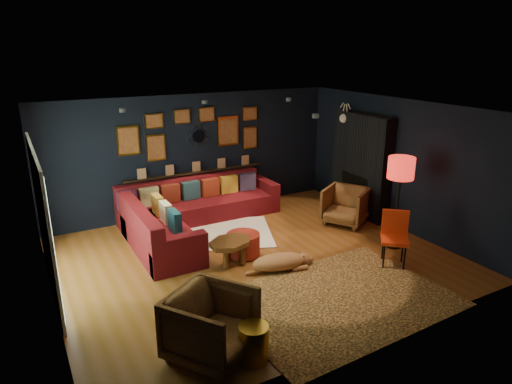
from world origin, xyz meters
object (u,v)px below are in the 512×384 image
armchair_left (211,322)px  floor_lamp (401,172)px  armchair_right (346,204)px  gold_stool (254,343)px  sectional (185,215)px  orange_chair (395,233)px  coffee_table (231,245)px  dog (279,259)px  pouf (243,244)px

armchair_left → floor_lamp: size_ratio=0.54×
armchair_right → gold_stool: (-3.75, -2.91, -0.20)m
sectional → orange_chair: (2.60, -3.09, 0.23)m
gold_stool → sectional: bearing=80.7°
coffee_table → dog: bearing=-45.5°
pouf → gold_stool: 2.81m
floor_lamp → sectional: bearing=140.1°
coffee_table → floor_lamp: floor_lamp is taller
sectional → coffee_table: sectional is taller
armchair_right → dog: bearing=-95.3°
dog → floor_lamp: bearing=7.1°
floor_lamp → dog: size_ratio=1.39×
coffee_table → floor_lamp: 3.26m
sectional → armchair_left: size_ratio=3.68×
sectional → gold_stool: size_ratio=7.57×
pouf → gold_stool: gold_stool is taller
armchair_left → orange_chair: bearing=-22.7°
pouf → armchair_left: 2.76m
armchair_left → floor_lamp: 4.50m
pouf → armchair_right: 2.61m
sectional → armchair_left: 4.01m
armchair_left → armchair_right: armchair_left is taller
coffee_table → gold_stool: bearing=-109.5°
dog → sectional: bearing=119.6°
armchair_left → floor_lamp: bearing=-17.9°
armchair_right → gold_stool: 4.75m
armchair_right → sectional: bearing=-143.7°
pouf → armchair_right: (2.58, 0.36, 0.20)m
coffee_table → armchair_right: (2.91, 0.54, 0.07)m
gold_stool → dog: 2.27m
armchair_left → orange_chair: (3.69, 0.77, 0.09)m
armchair_left → orange_chair: 3.77m
armchair_left → gold_stool: bearing=-70.7°
floor_lamp → dog: 2.67m
armchair_left → gold_stool: size_ratio=2.06×
armchair_left → armchair_right: size_ratio=1.09×
armchair_right → orange_chair: bearing=-45.7°
armchair_left → dog: armchair_left is taller
sectional → pouf: size_ratio=5.77×
armchair_right → floor_lamp: floor_lamp is taller
coffee_table → gold_stool: (-0.84, -2.37, -0.13)m
sectional → floor_lamp: (3.11, -2.61, 1.12)m
armchair_left → floor_lamp: (4.21, 1.25, 0.98)m
sectional → armchair_right: 3.31m
gold_stool → floor_lamp: floor_lamp is taller
armchair_right → pouf: bearing=-113.6°
orange_chair → armchair_left: bearing=-127.9°
floor_lamp → gold_stool: bearing=-157.8°
sectional → orange_chair: bearing=-50.0°
pouf → orange_chair: (2.11, -1.48, 0.33)m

